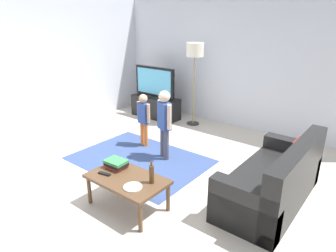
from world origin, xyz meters
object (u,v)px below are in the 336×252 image
Objects in this scene: tv_stand at (156,107)px; couch at (277,183)px; floor_lamp at (195,54)px; bottle at (152,174)px; book_stack at (116,164)px; tv at (155,82)px; child_center at (164,119)px; plate at (133,187)px; coffee_table at (127,181)px; child_near_tv at (144,115)px; tv_remote at (104,174)px.

tv_stand is 0.67× the size of couch.
floor_lamp reaches higher than bottle.
tv is at bearing 122.21° from book_stack.
bottle reaches higher than tv_stand.
floor_lamp is 3.31m from book_stack.
child_center reaches higher than bottle.
floor_lamp reaches higher than plate.
floor_lamp reaches higher than coffee_table.
child_near_tv is (0.93, -1.39, -0.25)m from tv.
tv is at bearing 127.00° from plate.
floor_lamp reaches higher than child_near_tv.
bottle is at bearing -49.75° from tv.
book_stack is 0.62m from bottle.
child_center is 1.32m from book_stack.
child_near_tv is 1.71m from book_stack.
child_center is at bearing 100.06° from book_stack.
tv_remote is at bearing -75.52° from floor_lamp.
couch is 10.59× the size of tv_remote.
tv reaches higher than child_center.
tv is (-0.00, -0.02, 0.60)m from tv_stand.
floor_lamp is at bearing 112.41° from plate.
couch reaches higher than book_stack.
floor_lamp is 10.47× the size of tv_remote.
child_near_tv reaches higher than plate.
tv_stand is at bearing 125.17° from coffee_table.
tv_stand is 3.64m from coffee_table.
tv_remote is (-1.71, -1.38, 0.14)m from couch.
tv reaches higher than couch.
floor_lamp is 1.80× the size of child_near_tv.
plate is at bearing -67.59° from floor_lamp.
tv_remote is at bearing -156.80° from coffee_table.
child_center reaches higher than tv_stand.
child_center is (1.57, -1.59, 0.47)m from tv_stand.
couch is 2.20m from tv_remote.
plate is (2.31, -3.09, 0.18)m from tv_stand.
plate is at bearing -12.07° from tv_remote.
tv is at bearing -90.00° from tv_stand.
tv is 0.61× the size of couch.
bottle is at bearing 0.07° from book_stack.
tv is 0.93× the size of child_center.
book_stack is at bearing -59.37° from child_near_tv.
tv is 3.59m from tv_remote.
plate is at bearing -53.00° from tv.
child_center reaches higher than plate.
plate is (0.50, 0.00, -0.00)m from tv_remote.
tv_remote is (0.88, -1.68, -0.16)m from child_near_tv.
floor_lamp is at bearing 105.17° from book_stack.
tv is 3.75m from bottle.
tv_remote is at bearing -80.73° from child_center.
book_stack reaches higher than coffee_table.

